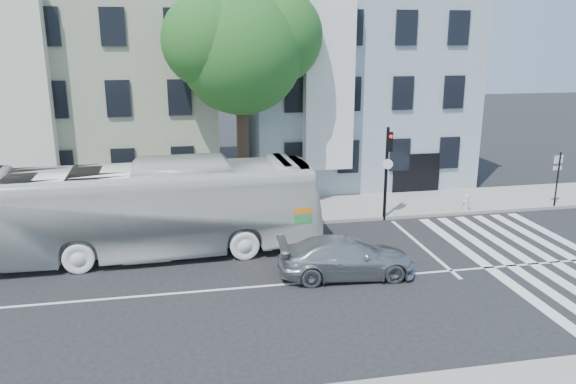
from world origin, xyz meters
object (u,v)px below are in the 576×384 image
object	(u,v)px
fire_hydrant	(466,202)
bus	(149,209)
sedan	(346,257)
traffic_signal	(388,161)

from	to	relation	value
fire_hydrant	bus	bearing A→B (deg)	-170.24
bus	fire_hydrant	distance (m)	14.82
bus	sedan	bearing A→B (deg)	-118.60
traffic_signal	fire_hydrant	world-z (taller)	traffic_signal
bus	sedan	xyz separation A→B (m)	(6.80, -3.47, -1.12)
bus	sedan	distance (m)	7.72
bus	fire_hydrant	world-z (taller)	bus
sedan	fire_hydrant	xyz separation A→B (m)	(7.75, 5.97, -0.14)
bus	sedan	world-z (taller)	bus
bus	fire_hydrant	xyz separation A→B (m)	(14.56, 2.50, -1.26)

